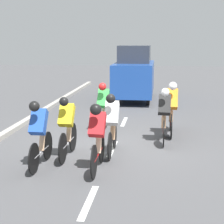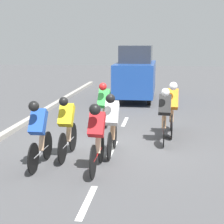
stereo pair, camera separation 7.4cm
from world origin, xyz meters
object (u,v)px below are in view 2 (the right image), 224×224
at_px(cyclist_green, 104,106).
at_px(support_car, 136,73).
at_px(cyclist_black, 164,114).
at_px(cyclist_orange, 172,107).
at_px(cyclist_red, 97,135).
at_px(cyclist_blue, 39,132).
at_px(cyclist_yellow, 67,126).
at_px(cyclist_white, 112,122).

relative_size(cyclist_green, support_car, 0.39).
bearing_deg(cyclist_black, cyclist_orange, -104.63).
relative_size(cyclist_red, cyclist_blue, 1.04).
bearing_deg(cyclist_yellow, support_car, -96.18).
bearing_deg(cyclist_blue, cyclist_green, -105.29).
height_order(cyclist_yellow, cyclist_green, cyclist_green).
bearing_deg(cyclist_green, cyclist_white, 103.90).
distance_m(cyclist_orange, cyclist_green, 1.99).
height_order(cyclist_red, support_car, support_car).
xyz_separation_m(cyclist_white, cyclist_orange, (-1.46, -2.12, 0.03)).
bearing_deg(cyclist_blue, support_car, -98.24).
bearing_deg(cyclist_orange, cyclist_green, -1.14).
bearing_deg(cyclist_green, cyclist_yellow, 79.62).
distance_m(cyclist_white, cyclist_green, 2.22).
height_order(cyclist_black, cyclist_white, cyclist_white).
height_order(cyclist_red, cyclist_green, cyclist_green).
bearing_deg(cyclist_red, cyclist_yellow, -43.99).
xyz_separation_m(cyclist_orange, cyclist_blue, (2.88, 3.22, -0.04)).
distance_m(cyclist_yellow, cyclist_red, 1.18).
distance_m(cyclist_green, cyclist_blue, 3.38).
height_order(cyclist_green, support_car, support_car).
height_order(cyclist_white, cyclist_blue, cyclist_white).
xyz_separation_m(cyclist_red, cyclist_green, (0.38, -3.34, 0.01)).
distance_m(cyclist_black, cyclist_blue, 3.57).
height_order(cyclist_black, cyclist_blue, cyclist_black).
relative_size(cyclist_white, cyclist_orange, 0.94).
xyz_separation_m(cyclist_red, support_car, (-0.11, -9.62, 0.43)).
xyz_separation_m(cyclist_white, support_car, (0.04, -8.43, 0.41)).
height_order(cyclist_green, cyclist_blue, cyclist_green).
bearing_deg(cyclist_green, cyclist_orange, 178.86).
xyz_separation_m(cyclist_yellow, cyclist_white, (-1.00, -0.37, 0.04)).
height_order(cyclist_orange, support_car, support_car).
bearing_deg(cyclist_blue, cyclist_black, -138.27).
bearing_deg(support_car, cyclist_black, 100.18).
height_order(cyclist_orange, cyclist_blue, cyclist_orange).
xyz_separation_m(cyclist_orange, cyclist_green, (1.99, -0.04, -0.03)).
height_order(cyclist_black, support_car, support_car).
height_order(cyclist_yellow, cyclist_red, cyclist_red).
bearing_deg(cyclist_green, support_car, -94.47).
height_order(cyclist_blue, support_car, support_car).
relative_size(cyclist_yellow, cyclist_black, 1.00).
xyz_separation_m(cyclist_yellow, cyclist_green, (-0.46, -2.53, 0.04)).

